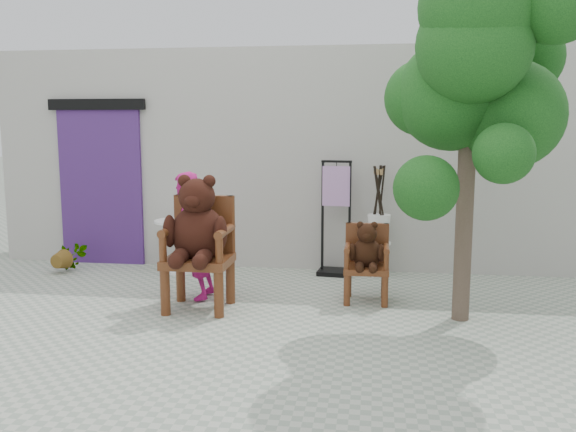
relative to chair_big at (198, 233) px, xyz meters
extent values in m
plane|color=#A1A695|center=(1.02, -0.63, -0.82)|extent=(60.00, 60.00, 0.00)
cube|color=#AFACA4|center=(1.02, 2.47, 0.68)|extent=(9.00, 1.00, 3.00)
cube|color=#442165|center=(-1.98, 1.95, 0.28)|extent=(1.20, 0.08, 2.20)
cube|color=black|center=(-1.98, 1.91, 1.43)|extent=(1.40, 0.06, 0.15)
cylinder|color=#4A230F|center=(-0.29, -0.27, -0.58)|extent=(0.10, 0.10, 0.48)
cylinder|color=#4A230F|center=(-0.29, 0.24, -0.58)|extent=(0.10, 0.10, 0.48)
cylinder|color=#4A230F|center=(0.29, -0.27, -0.58)|extent=(0.10, 0.10, 0.48)
cylinder|color=#4A230F|center=(0.29, 0.24, -0.58)|extent=(0.10, 0.10, 0.48)
cube|color=#4A230F|center=(0.00, -0.02, -0.30)|extent=(0.69, 0.63, 0.09)
cube|color=#4A230F|center=(0.00, 0.25, 0.06)|extent=(0.65, 0.09, 0.63)
cylinder|color=#4A230F|center=(-0.30, 0.25, 0.06)|extent=(0.09, 0.09, 0.63)
cylinder|color=#4A230F|center=(-0.30, -0.27, -0.11)|extent=(0.08, 0.08, 0.29)
cylinder|color=#4A230F|center=(-0.30, -0.02, 0.04)|extent=(0.09, 0.60, 0.09)
cylinder|color=#4A230F|center=(0.30, 0.25, 0.06)|extent=(0.09, 0.09, 0.63)
cylinder|color=#4A230F|center=(0.30, -0.27, -0.11)|extent=(0.08, 0.08, 0.29)
cylinder|color=#4A230F|center=(0.30, -0.02, 0.04)|extent=(0.09, 0.60, 0.09)
ellipsoid|color=black|center=(0.00, 0.01, 0.00)|extent=(0.58, 0.49, 0.61)
sphere|color=black|center=(0.00, -0.02, 0.40)|extent=(0.39, 0.39, 0.39)
ellipsoid|color=black|center=(0.00, -0.17, 0.37)|extent=(0.17, 0.14, 0.14)
sphere|color=black|center=(-0.14, -0.01, 0.56)|extent=(0.14, 0.14, 0.14)
sphere|color=black|center=(0.14, -0.01, 0.56)|extent=(0.14, 0.14, 0.14)
ellipsoid|color=black|center=(-0.28, -0.11, 0.04)|extent=(0.14, 0.19, 0.35)
ellipsoid|color=black|center=(-0.13, -0.25, -0.20)|extent=(0.17, 0.34, 0.17)
sphere|color=black|center=(-0.13, -0.38, -0.22)|extent=(0.16, 0.16, 0.16)
ellipsoid|color=black|center=(0.28, -0.11, 0.04)|extent=(0.14, 0.19, 0.35)
ellipsoid|color=black|center=(0.13, -0.25, -0.20)|extent=(0.17, 0.34, 0.17)
sphere|color=black|center=(0.13, -0.38, -0.22)|extent=(0.16, 0.16, 0.16)
cylinder|color=#4A230F|center=(1.58, 0.32, -0.65)|extent=(0.07, 0.07, 0.35)
cylinder|color=#4A230F|center=(1.58, 0.69, -0.65)|extent=(0.07, 0.07, 0.35)
cylinder|color=#4A230F|center=(1.99, 0.32, -0.65)|extent=(0.07, 0.07, 0.35)
cylinder|color=#4A230F|center=(1.99, 0.69, -0.65)|extent=(0.07, 0.07, 0.35)
cube|color=#4A230F|center=(1.78, 0.51, -0.45)|extent=(0.49, 0.45, 0.07)
cube|color=#4A230F|center=(1.78, 0.70, -0.19)|extent=(0.47, 0.07, 0.45)
cylinder|color=#4A230F|center=(1.57, 0.70, -0.19)|extent=(0.07, 0.07, 0.45)
cylinder|color=#4A230F|center=(1.57, 0.32, -0.31)|extent=(0.06, 0.06, 0.21)
cylinder|color=#4A230F|center=(1.57, 0.51, -0.21)|extent=(0.07, 0.43, 0.07)
cylinder|color=#4A230F|center=(1.99, 0.70, -0.19)|extent=(0.07, 0.07, 0.45)
cylinder|color=#4A230F|center=(1.99, 0.32, -0.31)|extent=(0.06, 0.06, 0.21)
cylinder|color=#4A230F|center=(1.99, 0.51, -0.21)|extent=(0.07, 0.43, 0.07)
ellipsoid|color=black|center=(1.78, 0.52, -0.27)|extent=(0.33, 0.28, 0.35)
sphere|color=black|center=(1.78, 0.50, -0.04)|extent=(0.22, 0.22, 0.22)
ellipsoid|color=black|center=(1.78, 0.41, -0.06)|extent=(0.10, 0.08, 0.08)
sphere|color=black|center=(1.70, 0.50, 0.05)|extent=(0.08, 0.08, 0.08)
sphere|color=black|center=(1.86, 0.50, 0.05)|extent=(0.08, 0.08, 0.08)
ellipsoid|color=black|center=(1.62, 0.44, -0.25)|extent=(0.08, 0.11, 0.20)
ellipsoid|color=black|center=(1.71, 0.37, -0.39)|extent=(0.10, 0.19, 0.10)
sphere|color=black|center=(1.71, 0.29, -0.40)|extent=(0.09, 0.09, 0.09)
ellipsoid|color=black|center=(1.94, 0.44, -0.25)|extent=(0.08, 0.11, 0.20)
ellipsoid|color=black|center=(1.85, 0.37, -0.39)|extent=(0.10, 0.19, 0.10)
sphere|color=black|center=(1.85, 0.29, -0.40)|extent=(0.09, 0.09, 0.09)
imported|color=#A41464|center=(-0.17, 0.38, -0.10)|extent=(0.35, 0.53, 1.44)
cylinder|color=white|center=(-0.76, 1.59, -0.13)|extent=(0.60, 0.60, 0.03)
cylinder|color=white|center=(-0.76, 1.59, -0.47)|extent=(0.06, 0.06, 0.68)
cylinder|color=white|center=(-0.76, 1.59, -0.81)|extent=(0.44, 0.44, 0.03)
cube|color=black|center=(1.18, 1.75, -0.07)|extent=(0.03, 0.03, 1.50)
cube|color=black|center=(1.54, 1.70, -0.07)|extent=(0.03, 0.03, 1.50)
cube|color=black|center=(1.36, 1.72, 0.68)|extent=(0.40, 0.08, 0.03)
cube|color=black|center=(1.36, 1.72, -0.79)|extent=(0.49, 0.40, 0.06)
cube|color=#B483BF|center=(1.36, 1.71, 0.36)|extent=(0.36, 0.08, 0.52)
cylinder|color=black|center=(1.36, 1.72, 0.65)|extent=(0.01, 0.01, 0.08)
cylinder|color=white|center=(1.92, 1.72, -0.38)|extent=(0.32, 0.32, 0.03)
cylinder|color=white|center=(2.01, 1.81, -0.60)|extent=(0.03, 0.03, 0.44)
cylinder|color=white|center=(1.84, 1.81, -0.60)|extent=(0.03, 0.03, 0.44)
cylinder|color=white|center=(1.84, 1.64, -0.60)|extent=(0.03, 0.03, 0.44)
cylinder|color=white|center=(2.01, 1.64, -0.60)|extent=(0.03, 0.03, 0.44)
cylinder|color=black|center=(1.89, 1.77, 0.23)|extent=(0.16, 0.11, 0.79)
cylinder|color=olive|center=(1.86, 1.82, 0.55)|extent=(0.05, 0.04, 0.08)
cylinder|color=black|center=(1.95, 1.77, 0.23)|extent=(0.09, 0.06, 0.80)
cylinder|color=olive|center=(1.96, 1.79, 0.55)|extent=(0.04, 0.04, 0.07)
cylinder|color=black|center=(1.93, 1.68, 0.23)|extent=(0.17, 0.04, 0.79)
cylinder|color=olive|center=(1.93, 1.62, 0.55)|extent=(0.05, 0.04, 0.08)
cylinder|color=black|center=(1.89, 1.76, 0.23)|extent=(0.09, 0.08, 0.80)
cylinder|color=olive|center=(1.87, 1.79, 0.55)|extent=(0.04, 0.04, 0.08)
cylinder|color=black|center=(1.89, 1.76, 0.23)|extent=(0.12, 0.11, 0.80)
cylinder|color=olive|center=(1.86, 1.80, 0.55)|extent=(0.04, 0.04, 0.08)
cylinder|color=black|center=(1.91, 1.68, 0.23)|extent=(0.15, 0.06, 0.79)
cylinder|color=olive|center=(1.89, 1.63, 0.55)|extent=(0.05, 0.04, 0.08)
cylinder|color=#433328|center=(2.75, 0.01, 0.68)|extent=(0.17, 0.17, 3.01)
sphere|color=#0F3A12|center=(2.59, 0.10, 1.43)|extent=(1.10, 1.10, 1.10)
sphere|color=#0F3A12|center=(2.71, -0.35, 1.85)|extent=(1.05, 1.05, 1.05)
sphere|color=#0F3A12|center=(2.31, 0.21, 1.42)|extent=(0.77, 0.77, 0.77)
sphere|color=#0F3A12|center=(3.34, 0.54, 1.84)|extent=(0.81, 0.81, 0.81)
sphere|color=#0F3A12|center=(2.71, -0.41, 2.18)|extent=(1.03, 1.03, 1.03)
sphere|color=#0F3A12|center=(3.14, 0.07, 1.24)|extent=(1.06, 1.06, 1.06)
sphere|color=#0F3A12|center=(2.32, -0.53, 0.57)|extent=(0.60, 0.60, 0.60)
sphere|color=#0F3A12|center=(2.96, -0.63, 0.89)|extent=(0.54, 0.54, 0.54)
imported|color=#0F3A12|center=(-2.23, 1.37, -0.60)|extent=(0.45, 0.40, 0.45)
camera|label=1|loc=(1.84, -6.18, 1.14)|focal=38.00mm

